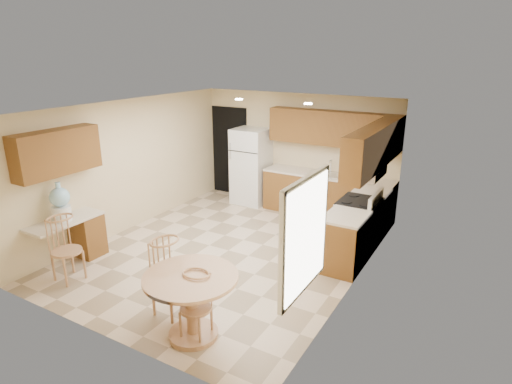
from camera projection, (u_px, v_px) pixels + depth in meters
The scene contains 30 objects.
floor at pixel (228, 250), 7.53m from camera, with size 5.50×5.50×0.00m, color beige.
ceiling at pixel (225, 107), 6.75m from camera, with size 4.50×5.50×0.02m, color white.
wall_back at pixel (296, 151), 9.40m from camera, with size 4.50×0.02×2.50m, color beige.
wall_front at pixel (93, 244), 4.88m from camera, with size 4.50×0.02×2.50m, color beige.
wall_left at pixel (129, 166), 8.21m from camera, with size 0.02×5.50×2.50m, color beige.
wall_right at pixel (359, 206), 6.07m from camera, with size 0.02×5.50×2.50m, color beige.
doorway at pixel (230, 151), 10.28m from camera, with size 0.90×0.02×2.10m, color black.
base_cab_back at pixel (327, 196), 8.99m from camera, with size 2.75×0.60×0.87m, color brown.
counter_back at pixel (328, 175), 8.85m from camera, with size 2.75×0.63×0.04m, color beige.
base_cab_right_a at pixel (370, 214), 8.00m from camera, with size 0.60×0.59×0.87m, color brown.
counter_right_a at pixel (372, 191), 7.85m from camera, with size 0.63×0.59×0.04m, color beige.
base_cab_right_b at pixel (344, 243), 6.80m from camera, with size 0.60×0.80×0.87m, color brown.
counter_right_b at pixel (346, 217), 6.66m from camera, with size 0.63×0.80×0.04m, color beige.
upper_cab_back at pixel (333, 128), 8.66m from camera, with size 2.75×0.33×0.70m, color brown.
upper_cab_right at pixel (374, 147), 6.96m from camera, with size 0.33×2.42×0.70m, color brown.
upper_cab_left at pixel (57, 152), 6.63m from camera, with size 0.33×1.40×0.70m, color brown.
sink at pixel (327, 174), 8.86m from camera, with size 0.78×0.44×0.01m, color silver.
range_hood at pixel (366, 173), 7.11m from camera, with size 0.50×0.76×0.14m, color silver.
desk_pedestal at pixel (87, 235), 7.28m from camera, with size 0.48×0.42×0.72m, color brown.
desk_top at pixel (65, 221), 6.85m from camera, with size 0.50×1.20×0.04m, color beige.
window at pixel (305, 236), 4.48m from camera, with size 0.06×1.12×1.30m.
can_light_a at pixel (239, 99), 7.98m from camera, with size 0.14×0.14×0.02m, color white.
can_light_b at pixel (308, 104), 7.31m from camera, with size 0.14×0.14×0.02m, color white.
refrigerator at pixel (251, 166), 9.69m from camera, with size 0.75×0.73×1.71m.
stove at pixel (358, 224), 7.44m from camera, with size 0.65×0.76×1.09m.
dining_table at pixel (192, 297), 5.10m from camera, with size 1.13×1.13×0.84m.
chair_table_a at pixel (164, 274), 5.46m from camera, with size 0.46×0.60×1.04m.
chair_table_b at pixel (191, 303), 5.02m from camera, with size 0.38×0.38×0.86m.
chair_desk at pixel (60, 245), 6.31m from camera, with size 0.44×0.57×1.00m.
water_crock at pixel (61, 204), 6.73m from camera, with size 0.31×0.31×0.64m.
Camera 1 is at (3.83, -5.67, 3.35)m, focal length 30.00 mm.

